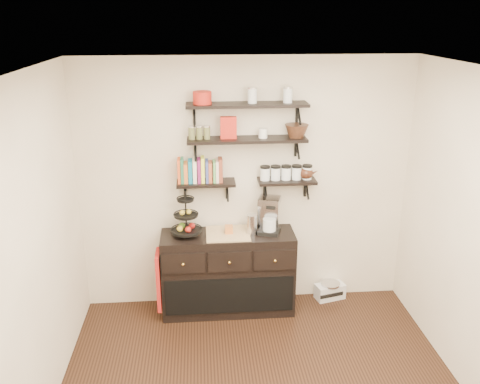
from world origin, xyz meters
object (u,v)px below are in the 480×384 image
object	(u,v)px
coffee_maker	(269,215)
radio	(330,291)
fruit_stand	(186,221)
sideboard	(228,272)

from	to	relation	value
coffee_maker	radio	xyz separation A→B (m)	(0.73, 0.10, -0.99)
fruit_stand	coffee_maker	xyz separation A→B (m)	(0.86, 0.02, 0.03)
fruit_stand	radio	xyz separation A→B (m)	(1.59, 0.13, -0.97)
sideboard	fruit_stand	bearing A→B (deg)	179.57
fruit_stand	coffee_maker	world-z (taller)	fruit_stand
coffee_maker	radio	size ratio (longest dim) A/B	1.11
fruit_stand	coffee_maker	distance (m)	0.86
sideboard	radio	distance (m)	1.23
sideboard	radio	size ratio (longest dim) A/B	3.91
sideboard	coffee_maker	size ratio (longest dim) A/B	3.53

